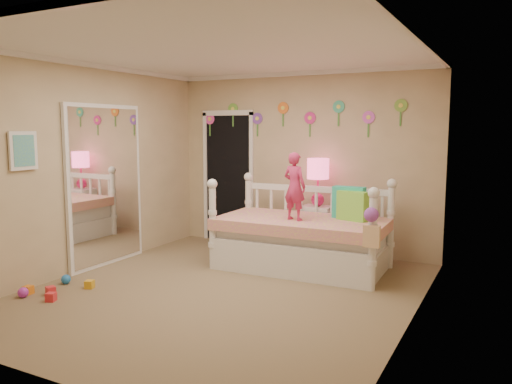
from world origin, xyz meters
The scene contains 18 objects.
floor centered at (0.00, 0.00, 0.00)m, with size 4.00×4.50×0.01m, color #7F684C.
ceiling centered at (0.00, 0.00, 2.60)m, with size 4.00×4.50×0.01m, color white.
back_wall centered at (0.00, 2.25, 1.30)m, with size 4.00×0.01×2.60m, color tan.
left_wall centered at (-2.00, 0.00, 1.30)m, with size 0.01×4.50×2.60m, color tan.
right_wall centered at (2.00, 0.00, 1.30)m, with size 0.01×4.50×2.60m, color tan.
crown_molding centered at (0.00, 0.00, 2.57)m, with size 4.00×4.50×0.06m, color white, non-canonical shape.
daybed centered at (0.40, 1.29, 0.59)m, with size 2.16×1.16×1.17m, color white, non-canonical shape.
pillow_turquoise centered at (0.93, 1.57, 0.86)m, with size 0.41×0.14×0.41m, color #28CCA8.
pillow_lime centered at (1.01, 1.44, 0.83)m, with size 0.39×0.14×0.36m, color #84E144.
child centered at (0.36, 1.14, 1.08)m, with size 0.31×0.20×0.85m, color #CB2E60.
nightstand centered at (0.34, 2.01, 0.35)m, with size 0.42×0.32×0.70m, color white.
table_lamp centered at (0.34, 2.01, 1.15)m, with size 0.31×0.31×0.67m.
closet_doorway centered at (-1.25, 2.23, 1.03)m, with size 0.90×0.04×2.07m, color black.
flower_decals centered at (-0.09, 2.24, 1.94)m, with size 3.40×0.02×0.50m, color #B2668C, non-canonical shape.
mirror_closet centered at (-1.96, 0.30, 1.05)m, with size 0.07×1.30×2.10m, color white.
wall_picture centered at (-1.97, -0.90, 1.55)m, with size 0.05×0.34×0.42m, color white.
hanging_bag centered at (1.43, 0.72, 0.71)m, with size 0.20×0.16×0.36m, color beige, non-canonical shape.
toy_scatter centered at (-1.75, -0.69, 0.06)m, with size 0.80×1.30×0.11m, color #996666, non-canonical shape.
Camera 1 is at (2.79, -4.59, 1.79)m, focal length 35.33 mm.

